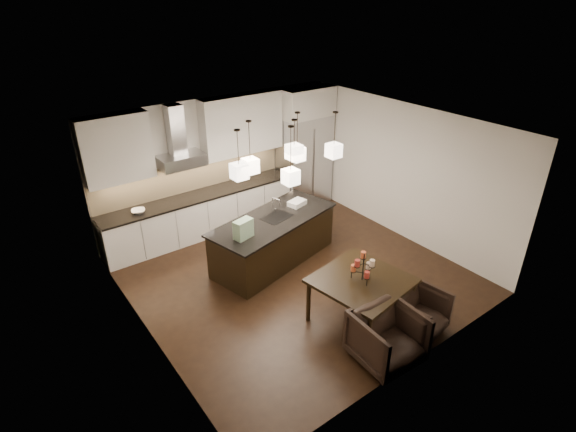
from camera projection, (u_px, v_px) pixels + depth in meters
floor at (294, 275)px, 8.37m from camera, size 5.50×5.50×0.02m
ceiling at (296, 127)px, 7.07m from camera, size 5.50×5.50×0.02m
wall_back at (217, 162)px, 9.68m from camera, size 5.50×0.02×2.80m
wall_front at (426, 284)px, 5.75m from camera, size 5.50×0.02×2.80m
wall_left at (138, 260)px, 6.25m from camera, size 0.02×5.50×2.80m
wall_right at (402, 172)px, 9.18m from camera, size 0.02×5.50×2.80m
refrigerator at (304, 161)px, 10.67m from camera, size 1.20×0.72×2.15m
fridge_panel at (305, 102)px, 10.03m from camera, size 1.26×0.72×0.65m
lower_cabinets at (202, 215)px, 9.56m from camera, size 4.21×0.62×0.88m
countertop at (200, 195)px, 9.34m from camera, size 4.21×0.66×0.04m
backsplash at (192, 176)px, 9.40m from camera, size 4.21×0.02×0.63m
upper_cab_left at (116, 149)px, 8.07m from camera, size 1.25×0.35×1.25m
upper_cab_right at (242, 124)px, 9.48m from camera, size 1.85×0.35×1.25m
hood_canopy at (181, 161)px, 8.84m from camera, size 0.90×0.52×0.24m
hood_chimney at (176, 130)px, 8.64m from camera, size 0.30×0.28×0.96m
fruit_bowl at (138, 211)px, 8.58m from camera, size 0.33×0.33×0.06m
island_body at (274, 240)px, 8.62m from camera, size 2.66×1.54×0.88m
island_top at (273, 219)px, 8.40m from camera, size 2.75×1.64×0.04m
faucet at (273, 206)px, 8.43m from camera, size 0.15×0.26×0.38m
tote_bag at (243, 229)px, 7.68m from camera, size 0.37×0.25×0.34m
food_container at (297, 203)px, 8.87m from camera, size 0.39×0.31×0.10m
dining_table at (360, 300)px, 7.07m from camera, size 1.49×1.49×0.79m
candelabra at (363, 267)px, 6.78m from camera, size 0.43×0.43×0.46m
candle_a at (369, 266)px, 6.89m from camera, size 0.09×0.09×0.10m
candle_b at (353, 268)px, 6.83m from camera, size 0.09×0.09×0.10m
candle_c at (367, 275)px, 6.68m from camera, size 0.09×0.09×0.10m
candle_d at (363, 255)px, 6.85m from camera, size 0.09×0.09×0.10m
candle_e at (357, 263)px, 6.65m from camera, size 0.09×0.09×0.10m
candle_f at (372, 263)px, 6.65m from camera, size 0.09×0.09×0.10m
armchair_left at (387, 337)px, 6.30m from camera, size 0.92×0.94×0.81m
armchair_right at (418, 312)px, 6.87m from camera, size 0.86×0.88×0.70m
pendant_a at (239, 171)px, 7.32m from camera, size 0.24×0.24×0.26m
pendant_b at (250, 166)px, 7.82m from camera, size 0.24×0.24×0.26m
pendant_c at (294, 152)px, 7.79m from camera, size 0.24×0.24×0.26m
pendant_d at (297, 154)px, 8.30m from camera, size 0.24×0.24×0.26m
pendant_e at (334, 150)px, 8.30m from camera, size 0.24×0.24×0.26m
pendant_f at (291, 177)px, 7.58m from camera, size 0.24×0.24×0.26m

